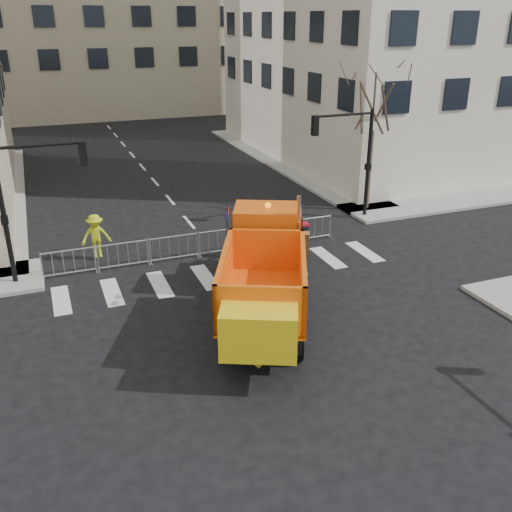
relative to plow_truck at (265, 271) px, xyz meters
name	(u,v)px	position (x,y,z in m)	size (l,w,h in m)	color
ground	(289,340)	(0.15, -1.67, -1.73)	(120.00, 120.00, 0.00)	black
sidewalk_back	(210,245)	(0.15, 6.83, -1.65)	(64.00, 5.00, 0.15)	gray
traffic_light_left	(4,217)	(-7.85, 5.83, 0.97)	(0.18, 0.18, 5.40)	black
traffic_light_right	(368,165)	(8.65, 7.83, 0.97)	(0.18, 0.18, 5.40)	black
crowd_barriers	(199,244)	(-0.60, 5.93, -1.18)	(12.60, 0.60, 1.10)	#9EA0A5
street_tree	(371,139)	(9.35, 8.83, 2.02)	(3.00, 3.00, 7.50)	#382B21
plow_truck	(265,271)	(0.00, 0.00, 0.00)	(6.57, 10.20, 3.88)	black
cop_a	(281,229)	(2.90, 5.33, -0.75)	(0.71, 0.47, 1.95)	black
cop_b	(292,228)	(3.43, 5.33, -0.78)	(0.92, 0.71, 1.88)	black
cop_c	(241,245)	(0.84, 4.63, -0.91)	(0.95, 0.40, 1.63)	black
worker	(96,236)	(-4.62, 7.11, -0.65)	(1.19, 0.69, 1.85)	#C3CD18
newspaper_box	(303,235)	(3.80, 4.96, -1.03)	(0.45, 0.40, 1.10)	red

